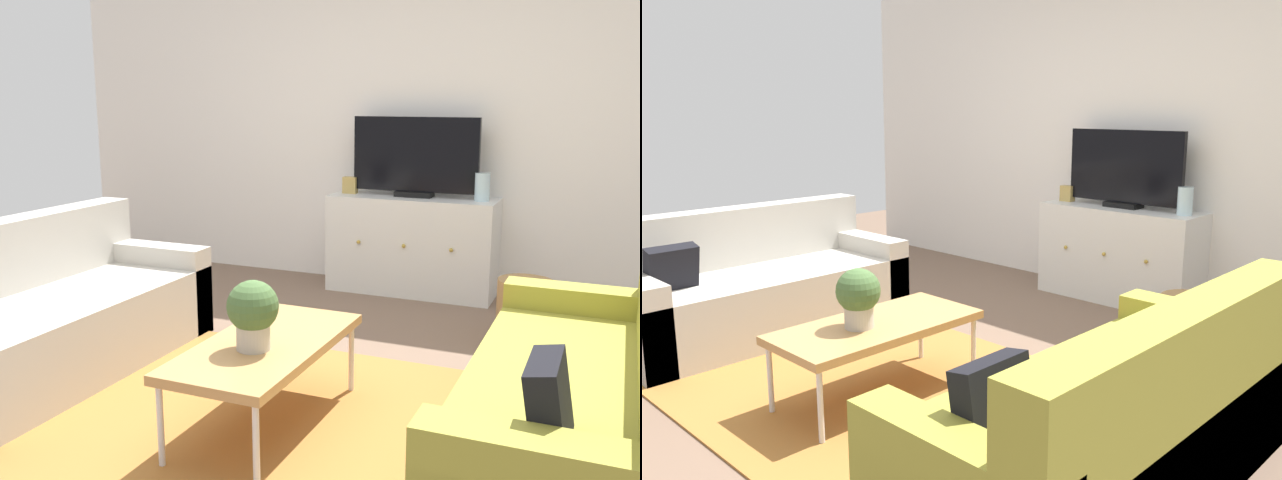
% 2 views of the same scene
% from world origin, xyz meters
% --- Properties ---
extents(ground_plane, '(10.00, 10.00, 0.00)m').
position_xyz_m(ground_plane, '(0.00, 0.00, 0.00)').
color(ground_plane, brown).
extents(wall_back, '(6.40, 0.12, 2.70)m').
position_xyz_m(wall_back, '(0.00, 2.55, 1.35)').
color(wall_back, white).
rests_on(wall_back, ground_plane).
extents(area_rug, '(2.50, 1.90, 0.01)m').
position_xyz_m(area_rug, '(0.00, -0.15, 0.01)').
color(area_rug, '#9E662D').
rests_on(area_rug, ground_plane).
extents(couch_left_side, '(0.83, 1.91, 0.83)m').
position_xyz_m(couch_left_side, '(-1.43, -0.10, 0.28)').
color(couch_left_side, '#B2ADA3').
rests_on(couch_left_side, ground_plane).
extents(couch_right_side, '(0.83, 1.91, 0.83)m').
position_xyz_m(couch_right_side, '(1.43, -0.10, 0.28)').
color(couch_right_side, olive).
rests_on(couch_right_side, ground_plane).
extents(coffee_table, '(0.52, 1.10, 0.41)m').
position_xyz_m(coffee_table, '(0.02, -0.21, 0.38)').
color(coffee_table, '#B7844C').
rests_on(coffee_table, ground_plane).
extents(potted_plant, '(0.23, 0.23, 0.31)m').
position_xyz_m(potted_plant, '(0.02, -0.32, 0.59)').
color(potted_plant, '#B7B2A8').
rests_on(potted_plant, coffee_table).
extents(tv_console, '(1.28, 0.47, 0.75)m').
position_xyz_m(tv_console, '(-0.01, 2.27, 0.38)').
color(tv_console, silver).
rests_on(tv_console, ground_plane).
extents(flat_screen_tv, '(0.97, 0.16, 0.60)m').
position_xyz_m(flat_screen_tv, '(-0.01, 2.29, 1.05)').
color(flat_screen_tv, black).
rests_on(flat_screen_tv, tv_console).
extents(glass_vase, '(0.11, 0.11, 0.21)m').
position_xyz_m(glass_vase, '(0.51, 2.27, 0.85)').
color(glass_vase, silver).
rests_on(glass_vase, tv_console).
extents(mantel_clock, '(0.11, 0.07, 0.13)m').
position_xyz_m(mantel_clock, '(-0.53, 2.27, 0.82)').
color(mantel_clock, tan).
rests_on(mantel_clock, tv_console).
extents(wicker_basket, '(0.34, 0.34, 0.39)m').
position_xyz_m(wicker_basket, '(0.95, 1.48, 0.19)').
color(wicker_basket, '#9E7547').
rests_on(wicker_basket, ground_plane).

